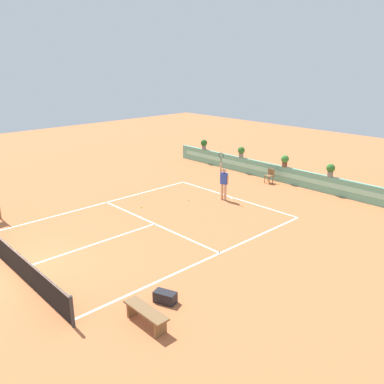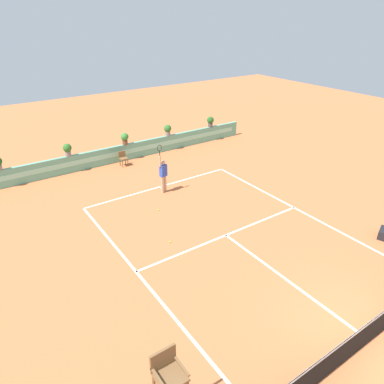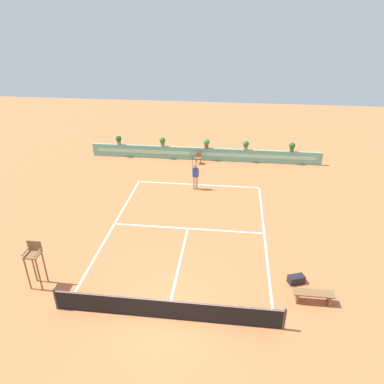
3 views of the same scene
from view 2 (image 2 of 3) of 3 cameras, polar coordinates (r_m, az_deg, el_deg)
The scene contains 14 objects.
ground_plane at distance 14.70m, azimuth 6.43°, elevation -7.58°, with size 60.00×60.00×0.00m, color #C66B3D.
court_lines at distance 15.15m, azimuth 4.67°, elevation -6.31°, with size 8.32×11.94×0.01m.
net at distance 11.65m, azimuth 27.01°, elevation -18.72°, with size 8.92×0.10×1.00m.
back_wall_barrier at distance 22.43m, azimuth -10.91°, elevation 6.18°, with size 18.00×0.21×1.00m.
umpire_chair at distance 8.50m, azimuth -3.70°, elevation -28.12°, with size 0.60×0.60×2.14m.
ball_kid_chair at distance 21.68m, azimuth -10.93°, elevation 5.38°, with size 0.44×0.44×0.85m.
gear_bag at distance 16.64m, azimuth 28.25°, elevation -5.81°, with size 0.70×0.36×0.36m, color black.
tennis_player at distance 17.87m, azimuth -4.60°, elevation 2.99°, with size 0.60×0.31×2.58m.
tennis_ball_near_baseline at distance 16.66m, azimuth -5.42°, elevation -2.86°, with size 0.07×0.07×0.07m, color #CCE033.
tennis_ball_mid_court at distance 14.47m, azimuth -3.52°, elevation -7.89°, with size 0.07×0.07×0.07m, color #CCE033.
potted_plant_centre at distance 22.19m, azimuth -10.69°, elevation 8.48°, with size 0.48×0.48×0.72m.
potted_plant_right at distance 23.49m, azimuth -3.91°, elevation 9.92°, with size 0.48×0.48×0.72m.
potted_plant_left at distance 21.15m, azimuth -19.25°, elevation 6.48°, with size 0.48×0.48×0.72m.
potted_plant_far_right at distance 25.33m, azimuth 2.95°, elevation 11.23°, with size 0.48×0.48×0.72m.
Camera 2 is at (-8.11, -3.01, 8.31)m, focal length 33.46 mm.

